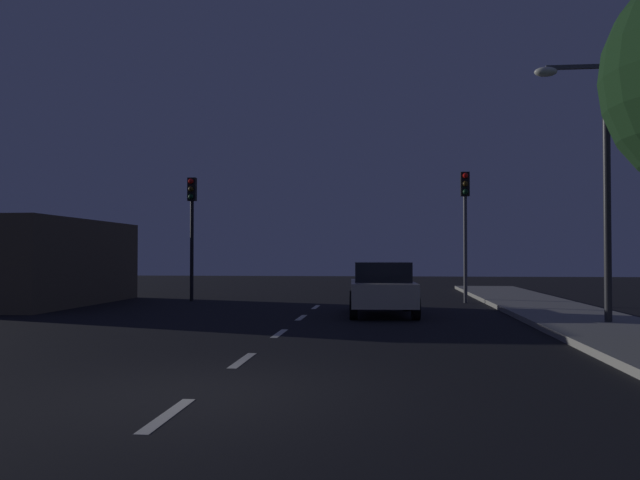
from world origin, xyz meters
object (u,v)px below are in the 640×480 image
traffic_signal_left (192,214)px  car_stopped_ahead (382,288)px  street_lamp_right (595,166)px  traffic_signal_right (465,211)px

traffic_signal_left → car_stopped_ahead: traffic_signal_left is taller
car_stopped_ahead → street_lamp_right: 6.78m
car_stopped_ahead → traffic_signal_right: bearing=59.5°
traffic_signal_right → car_stopped_ahead: size_ratio=1.18×
traffic_signal_left → car_stopped_ahead: size_ratio=1.16×
street_lamp_right → traffic_signal_left: bearing=147.3°
traffic_signal_right → traffic_signal_left: bearing=-180.0°
traffic_signal_right → street_lamp_right: street_lamp_right is taller
traffic_signal_left → traffic_signal_right: (10.43, 0.00, 0.06)m
traffic_signal_right → street_lamp_right: bearing=-74.9°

